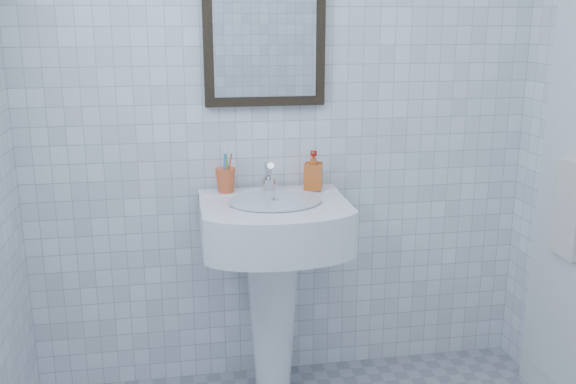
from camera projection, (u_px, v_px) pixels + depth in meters
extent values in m
cube|color=silver|center=(284.00, 102.00, 2.71)|extent=(2.20, 0.02, 2.50)
cone|color=white|center=(273.00, 315.00, 2.74)|extent=(0.23, 0.23, 0.73)
cube|color=white|center=(274.00, 222.00, 2.58)|extent=(0.58, 0.42, 0.18)
cube|color=white|center=(268.00, 193.00, 2.71)|extent=(0.58, 0.10, 0.03)
cylinder|color=silver|center=(275.00, 201.00, 2.53)|extent=(0.37, 0.37, 0.01)
cylinder|color=silver|center=(269.00, 185.00, 2.68)|extent=(0.05, 0.05, 0.05)
cylinder|color=silver|center=(269.00, 171.00, 2.65)|extent=(0.03, 0.10, 0.09)
cylinder|color=silver|center=(268.00, 174.00, 2.69)|extent=(0.03, 0.06, 0.10)
imported|color=#BB3412|center=(313.00, 170.00, 2.70)|extent=(0.09, 0.09, 0.16)
cube|color=black|center=(265.00, 29.00, 2.60)|extent=(0.50, 0.04, 0.62)
cube|color=silver|center=(265.00, 29.00, 2.58)|extent=(0.42, 0.00, 0.54)
cube|color=white|center=(568.00, 210.00, 2.50)|extent=(0.03, 0.16, 0.38)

